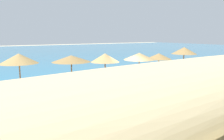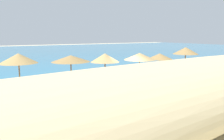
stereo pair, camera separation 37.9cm
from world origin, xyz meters
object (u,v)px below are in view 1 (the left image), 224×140
(lounge_chair_2, at_px, (40,93))
(lounge_chair_0, at_px, (121,86))
(beach_umbrella_1, at_px, (71,59))
(lounge_chair_1, at_px, (83,88))
(wooden_signpost, at_px, (28,101))
(beach_umbrella_2, at_px, (105,58))
(beach_umbrella_5, at_px, (184,51))
(beach_umbrella_0, at_px, (19,59))
(beach_umbrella_4, at_px, (159,56))
(beach_umbrella_3, at_px, (139,56))
(cooler_box, at_px, (107,90))

(lounge_chair_2, bearing_deg, lounge_chair_0, -115.27)
(beach_umbrella_1, height_order, lounge_chair_1, beach_umbrella_1)
(beach_umbrella_1, xyz_separation_m, wooden_signpost, (-3.82, -3.71, -1.43))
(beach_umbrella_2, distance_m, beach_umbrella_5, 9.10)
(beach_umbrella_0, height_order, beach_umbrella_1, beach_umbrella_0)
(beach_umbrella_4, bearing_deg, beach_umbrella_3, -172.82)
(beach_umbrella_0, bearing_deg, beach_umbrella_5, -0.74)
(beach_umbrella_0, xyz_separation_m, beach_umbrella_1, (3.35, -0.21, -0.19))
(lounge_chair_1, bearing_deg, lounge_chair_2, 74.66)
(lounge_chair_0, bearing_deg, cooler_box, 108.26)
(wooden_signpost, bearing_deg, beach_umbrella_3, 34.70)
(lounge_chair_0, bearing_deg, beach_umbrella_2, 42.96)
(beach_umbrella_5, distance_m, lounge_chair_1, 11.68)
(lounge_chair_0, bearing_deg, beach_umbrella_4, -40.18)
(beach_umbrella_1, relative_size, cooler_box, 4.65)
(lounge_chair_1, bearing_deg, beach_umbrella_5, -99.51)
(lounge_chair_1, height_order, lounge_chair_2, lounge_chair_2)
(beach_umbrella_0, xyz_separation_m, cooler_box, (5.53, -1.34, -2.47))
(beach_umbrella_1, xyz_separation_m, beach_umbrella_2, (2.91, 0.25, -0.12))
(beach_umbrella_0, bearing_deg, beach_umbrella_1, -3.52)
(lounge_chair_0, distance_m, cooler_box, 1.09)
(beach_umbrella_2, relative_size, beach_umbrella_4, 1.11)
(beach_umbrella_4, relative_size, lounge_chair_0, 1.70)
(beach_umbrella_1, distance_m, lounge_chair_1, 2.16)
(beach_umbrella_2, relative_size, lounge_chair_1, 1.54)
(wooden_signpost, xyz_separation_m, cooler_box, (6.00, 2.58, -0.84))
(beach_umbrella_4, distance_m, lounge_chair_2, 11.31)
(beach_umbrella_4, relative_size, lounge_chair_2, 1.61)
(beach_umbrella_0, distance_m, lounge_chair_1, 4.53)
(lounge_chair_1, distance_m, lounge_chair_2, 2.89)
(beach_umbrella_2, xyz_separation_m, lounge_chair_2, (-5.27, -0.69, -1.84))
(beach_umbrella_1, relative_size, beach_umbrella_5, 0.93)
(beach_umbrella_5, bearing_deg, lounge_chair_1, -177.06)
(beach_umbrella_0, height_order, wooden_signpost, beach_umbrella_0)
(beach_umbrella_2, bearing_deg, lounge_chair_2, -172.53)
(wooden_signpost, bearing_deg, lounge_chair_0, 32.59)
(beach_umbrella_3, relative_size, lounge_chair_0, 1.88)
(beach_umbrella_4, height_order, lounge_chair_0, beach_umbrella_4)
(lounge_chair_0, height_order, wooden_signpost, wooden_signpost)
(beach_umbrella_2, relative_size, beach_umbrella_3, 1.00)
(beach_umbrella_0, bearing_deg, beach_umbrella_3, -1.42)
(lounge_chair_0, bearing_deg, lounge_chair_1, 105.76)
(beach_umbrella_5, distance_m, lounge_chair_2, 14.52)
(beach_umbrella_1, distance_m, wooden_signpost, 5.52)
(beach_umbrella_5, relative_size, lounge_chair_1, 1.67)
(beach_umbrella_0, xyz_separation_m, lounge_chair_1, (3.88, -0.79, -2.20))
(lounge_chair_2, relative_size, wooden_signpost, 0.89)
(beach_umbrella_2, bearing_deg, beach_umbrella_0, -179.56)
(beach_umbrella_0, bearing_deg, lounge_chair_2, -32.90)
(beach_umbrella_3, height_order, lounge_chair_2, beach_umbrella_3)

